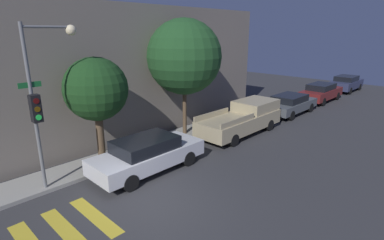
% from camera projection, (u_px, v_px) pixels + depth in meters
% --- Properties ---
extents(ground_plane, '(60.00, 60.00, 0.00)m').
position_uv_depth(ground_plane, '(152.00, 206.00, 9.69)').
color(ground_plane, '#333335').
extents(sidewalk, '(26.00, 1.71, 0.14)m').
position_uv_depth(sidewalk, '(90.00, 166.00, 12.38)').
color(sidewalk, gray).
rests_on(sidewalk, ground).
extents(building_row, '(26.00, 6.00, 6.69)m').
position_uv_depth(building_row, '(40.00, 76.00, 14.28)').
color(building_row, slate).
rests_on(building_row, ground).
extents(traffic_light_pole, '(2.08, 0.56, 5.71)m').
position_uv_depth(traffic_light_pole, '(43.00, 89.00, 9.78)').
color(traffic_light_pole, slate).
rests_on(traffic_light_pole, ground).
extents(sedan_near_corner, '(4.67, 1.84, 1.41)m').
position_uv_depth(sedan_near_corner, '(148.00, 154.00, 11.92)').
color(sedan_near_corner, silver).
rests_on(sedan_near_corner, ground).
extents(pickup_truck, '(5.43, 1.95, 1.65)m').
position_uv_depth(pickup_truck, '(243.00, 118.00, 16.41)').
color(pickup_truck, tan).
rests_on(pickup_truck, ground).
extents(sedan_middle, '(4.55, 1.86, 1.32)m').
position_uv_depth(sedan_middle, '(290.00, 104.00, 20.21)').
color(sedan_middle, '#4C5156').
rests_on(sedan_middle, ground).
extents(sedan_far_end, '(4.68, 1.76, 1.43)m').
position_uv_depth(sedan_far_end, '(321.00, 92.00, 23.80)').
color(sedan_far_end, maroon).
rests_on(sedan_far_end, ground).
extents(sedan_tail_of_row, '(4.32, 1.81, 1.43)m').
position_uv_depth(sedan_tail_of_row, '(346.00, 83.00, 27.82)').
color(sedan_tail_of_row, '#2D3351').
rests_on(sedan_tail_of_row, ground).
extents(tree_near_corner, '(2.55, 2.55, 4.49)m').
position_uv_depth(tree_near_corner, '(96.00, 90.00, 11.88)').
color(tree_near_corner, brown).
rests_on(tree_near_corner, ground).
extents(tree_midblock, '(3.78, 3.78, 6.07)m').
position_uv_depth(tree_midblock, '(184.00, 57.00, 14.98)').
color(tree_midblock, brown).
rests_on(tree_midblock, ground).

